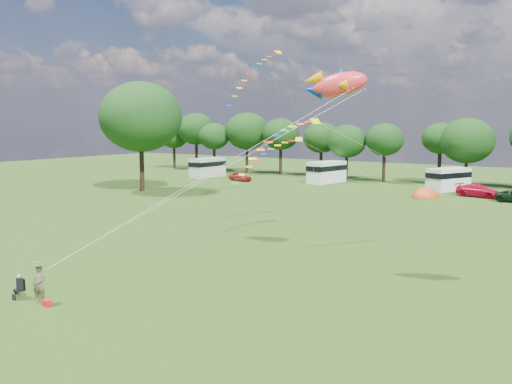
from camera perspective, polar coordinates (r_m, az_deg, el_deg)
The scene contains 16 objects.
ground_plane at distance 31.01m, azimuth -8.29°, elevation -8.90°, with size 180.00×180.00×0.00m, color black.
tree_line at distance 78.54m, azimuth 22.85°, elevation 4.99°, with size 102.98×10.98×10.27m.
big_tree at distance 70.80m, azimuth -11.47°, elevation 7.39°, with size 10.00×10.00×13.28m.
car_a at distance 81.46m, azimuth -1.61°, elevation 1.58°, with size 1.53×3.88×1.29m, color #AD2720.
car_c at distance 68.75m, azimuth 21.38°, elevation 0.12°, with size 2.03×4.83×1.45m, color #B80C29.
campervan_a at distance 87.38m, azimuth -4.87°, elevation 2.52°, with size 2.85×6.02×2.88m.
campervan_b at distance 79.37m, azimuth 7.08°, elevation 2.06°, with size 3.55×6.39×2.96m.
campervan_c at distance 73.77m, azimuth 18.70°, elevation 1.28°, with size 4.53×6.15×2.78m.
tent_orange at distance 66.16m, azimuth 16.55°, elevation -0.55°, with size 3.05×3.34×2.38m.
kite_flyer at distance 28.96m, azimuth -20.85°, elevation -8.59°, with size 0.66×0.44×1.82m, color brown.
camp_chair at distance 30.04m, azimuth -22.52°, elevation -8.50°, with size 0.58×0.59×1.19m.
kite_bag at distance 28.53m, azimuth -20.18°, elevation -10.40°, with size 0.41×0.27×0.29m, color red.
fish_kite at distance 32.24m, azimuth 7.87°, elevation 10.59°, with size 3.81×2.24×1.99m.
streamer_kite_a at distance 59.17m, azimuth 0.20°, elevation 12.17°, with size 3.35×5.71×5.80m.
streamer_kite_b at distance 46.71m, azimuth 1.64°, elevation 3.93°, with size 4.29×4.60×3.79m.
streamer_kite_c at distance 40.18m, azimuth 3.44°, elevation 6.01°, with size 3.20×5.03×2.82m.
Camera 1 is at (19.98, -22.14, 8.52)m, focal length 40.00 mm.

